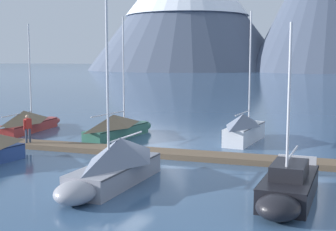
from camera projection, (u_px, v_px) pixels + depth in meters
ground_plane at (121, 172)px, 22.29m from camera, size 700.00×700.00×0.00m
mountain_west_summit at (187, 0)px, 209.06m from camera, size 88.89×88.89×57.96m
dock at (155, 153)px, 25.96m from camera, size 28.76×3.20×0.30m
sailboat_nearest_berth at (29, 121)px, 34.41m from camera, size 2.48×7.50×7.81m
sailboat_mid_dock_port at (118, 126)px, 31.63m from camera, size 2.11×7.16×8.10m
sailboat_mid_dock_starboard at (114, 164)px, 19.89m from camera, size 2.04×6.81×8.76m
sailboat_far_berth at (246, 128)px, 30.13m from camera, size 1.87×6.00×8.33m
sailboat_outer_slip at (288, 187)px, 17.46m from camera, size 1.82×5.73×6.61m
person_on_dock at (28, 127)px, 28.10m from camera, size 0.30×0.58×1.69m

